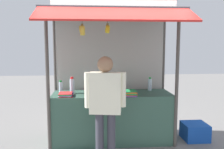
{
  "coord_description": "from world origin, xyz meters",
  "views": [
    {
      "loc": [
        -0.34,
        -4.31,
        1.79
      ],
      "look_at": [
        0.0,
        0.0,
        1.26
      ],
      "focal_mm": 37.98,
      "sensor_mm": 36.0,
      "label": 1
    }
  ],
  "objects_px": {
    "water_bottle_front_left": "(61,87)",
    "plastic_crate": "(195,131)",
    "water_bottle_center": "(72,86)",
    "banana_bunch_rightmost": "(82,30)",
    "water_bottle_front_right": "(102,86)",
    "banana_bunch_inner_right": "(108,29)",
    "magazine_stack_mid_right": "(66,94)",
    "water_bottle_far_left": "(113,85)",
    "water_bottle_back_right": "(96,85)",
    "magazine_stack_back_left": "(130,93)",
    "water_bottle_far_right": "(150,84)",
    "vendor_person": "(105,100)"
  },
  "relations": [
    {
      "from": "water_bottle_back_right",
      "to": "magazine_stack_back_left",
      "type": "height_order",
      "value": "water_bottle_back_right"
    },
    {
      "from": "water_bottle_far_right",
      "to": "banana_bunch_inner_right",
      "type": "distance_m",
      "value": 1.51
    },
    {
      "from": "water_bottle_back_right",
      "to": "vendor_person",
      "type": "xyz_separation_m",
      "value": [
        0.13,
        -1.01,
        -0.05
      ]
    },
    {
      "from": "magazine_stack_mid_right",
      "to": "banana_bunch_inner_right",
      "type": "height_order",
      "value": "banana_bunch_inner_right"
    },
    {
      "from": "water_bottle_far_right",
      "to": "water_bottle_front_right",
      "type": "height_order",
      "value": "water_bottle_far_right"
    },
    {
      "from": "water_bottle_back_right",
      "to": "magazine_stack_mid_right",
      "type": "distance_m",
      "value": 0.65
    },
    {
      "from": "magazine_stack_mid_right",
      "to": "magazine_stack_back_left",
      "type": "relative_size",
      "value": 1.02
    },
    {
      "from": "water_bottle_back_right",
      "to": "magazine_stack_back_left",
      "type": "xyz_separation_m",
      "value": [
        0.59,
        -0.41,
        -0.08
      ]
    },
    {
      "from": "plastic_crate",
      "to": "water_bottle_front_right",
      "type": "bearing_deg",
      "value": 170.43
    },
    {
      "from": "plastic_crate",
      "to": "water_bottle_center",
      "type": "bearing_deg",
      "value": 176.82
    },
    {
      "from": "water_bottle_far_left",
      "to": "vendor_person",
      "type": "relative_size",
      "value": 0.19
    },
    {
      "from": "magazine_stack_mid_right",
      "to": "water_bottle_back_right",
      "type": "bearing_deg",
      "value": 33.08
    },
    {
      "from": "banana_bunch_inner_right",
      "to": "plastic_crate",
      "type": "bearing_deg",
      "value": 12.81
    },
    {
      "from": "water_bottle_far_right",
      "to": "banana_bunch_rightmost",
      "type": "xyz_separation_m",
      "value": [
        -1.28,
        -0.69,
        1.0
      ]
    },
    {
      "from": "water_bottle_front_left",
      "to": "water_bottle_front_right",
      "type": "distance_m",
      "value": 0.78
    },
    {
      "from": "water_bottle_back_right",
      "to": "water_bottle_front_left",
      "type": "distance_m",
      "value": 0.66
    },
    {
      "from": "water_bottle_far_right",
      "to": "water_bottle_center",
      "type": "height_order",
      "value": "water_bottle_center"
    },
    {
      "from": "water_bottle_back_right",
      "to": "magazine_stack_mid_right",
      "type": "height_order",
      "value": "water_bottle_back_right"
    },
    {
      "from": "water_bottle_center",
      "to": "banana_bunch_rightmost",
      "type": "xyz_separation_m",
      "value": [
        0.23,
        -0.52,
        0.98
      ]
    },
    {
      "from": "water_bottle_back_right",
      "to": "water_bottle_center",
      "type": "height_order",
      "value": "water_bottle_center"
    },
    {
      "from": "banana_bunch_inner_right",
      "to": "plastic_crate",
      "type": "height_order",
      "value": "banana_bunch_inner_right"
    },
    {
      "from": "banana_bunch_rightmost",
      "to": "banana_bunch_inner_right",
      "type": "xyz_separation_m",
      "value": [
        0.4,
        0.0,
        0.02
      ]
    },
    {
      "from": "banana_bunch_rightmost",
      "to": "banana_bunch_inner_right",
      "type": "bearing_deg",
      "value": 0.32
    },
    {
      "from": "water_bottle_center",
      "to": "vendor_person",
      "type": "relative_size",
      "value": 0.19
    },
    {
      "from": "water_bottle_far_left",
      "to": "banana_bunch_inner_right",
      "type": "bearing_deg",
      "value": -103.64
    },
    {
      "from": "water_bottle_far_left",
      "to": "banana_bunch_rightmost",
      "type": "height_order",
      "value": "banana_bunch_rightmost"
    },
    {
      "from": "vendor_person",
      "to": "banana_bunch_inner_right",
      "type": "bearing_deg",
      "value": 90.35
    },
    {
      "from": "water_bottle_far_left",
      "to": "water_bottle_center",
      "type": "height_order",
      "value": "water_bottle_far_left"
    },
    {
      "from": "water_bottle_far_left",
      "to": "vendor_person",
      "type": "bearing_deg",
      "value": -101.58
    },
    {
      "from": "banana_bunch_rightmost",
      "to": "water_bottle_far_left",
      "type": "bearing_deg",
      "value": 43.61
    },
    {
      "from": "magazine_stack_back_left",
      "to": "banana_bunch_rightmost",
      "type": "distance_m",
      "value": 1.36
    },
    {
      "from": "banana_bunch_rightmost",
      "to": "water_bottle_front_right",
      "type": "bearing_deg",
      "value": 63.86
    },
    {
      "from": "magazine_stack_mid_right",
      "to": "plastic_crate",
      "type": "relative_size",
      "value": 0.68
    },
    {
      "from": "water_bottle_front_left",
      "to": "magazine_stack_back_left",
      "type": "relative_size",
      "value": 0.8
    },
    {
      "from": "water_bottle_far_right",
      "to": "water_bottle_center",
      "type": "distance_m",
      "value": 1.51
    },
    {
      "from": "water_bottle_center",
      "to": "magazine_stack_back_left",
      "type": "height_order",
      "value": "water_bottle_center"
    },
    {
      "from": "water_bottle_center",
      "to": "magazine_stack_mid_right",
      "type": "height_order",
      "value": "water_bottle_center"
    },
    {
      "from": "water_bottle_center",
      "to": "magazine_stack_mid_right",
      "type": "xyz_separation_m",
      "value": [
        -0.09,
        -0.24,
        -0.12
      ]
    },
    {
      "from": "water_bottle_back_right",
      "to": "water_bottle_front_right",
      "type": "bearing_deg",
      "value": 25.59
    },
    {
      "from": "water_bottle_front_left",
      "to": "plastic_crate",
      "type": "relative_size",
      "value": 0.53
    },
    {
      "from": "water_bottle_back_right",
      "to": "magazine_stack_mid_right",
      "type": "relative_size",
      "value": 0.9
    },
    {
      "from": "magazine_stack_back_left",
      "to": "plastic_crate",
      "type": "xyz_separation_m",
      "value": [
        1.29,
        0.17,
        -0.8
      ]
    },
    {
      "from": "water_bottle_far_left",
      "to": "banana_bunch_rightmost",
      "type": "distance_m",
      "value": 1.21
    },
    {
      "from": "water_bottle_far_right",
      "to": "water_bottle_far_left",
      "type": "xyz_separation_m",
      "value": [
        -0.75,
        -0.19,
        0.02
      ]
    },
    {
      "from": "water_bottle_center",
      "to": "magazine_stack_back_left",
      "type": "bearing_deg",
      "value": -15.91
    },
    {
      "from": "water_bottle_far_right",
      "to": "vendor_person",
      "type": "relative_size",
      "value": 0.16
    },
    {
      "from": "water_bottle_far_right",
      "to": "water_bottle_far_left",
      "type": "relative_size",
      "value": 0.84
    },
    {
      "from": "water_bottle_far_right",
      "to": "water_bottle_front_right",
      "type": "distance_m",
      "value": 0.94
    },
    {
      "from": "magazine_stack_back_left",
      "to": "banana_bunch_rightmost",
      "type": "relative_size",
      "value": 0.92
    },
    {
      "from": "vendor_person",
      "to": "water_bottle_far_left",
      "type": "bearing_deg",
      "value": 87.62
    }
  ]
}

